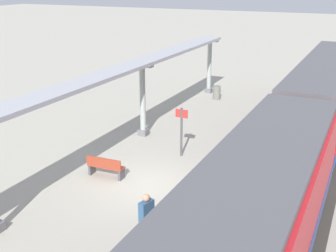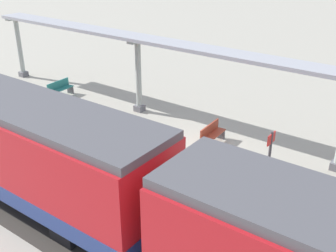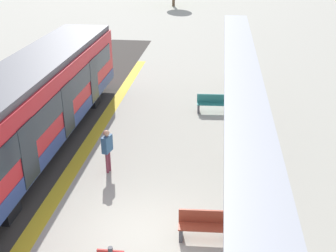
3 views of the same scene
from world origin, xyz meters
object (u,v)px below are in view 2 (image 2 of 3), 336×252
(platform_info_sign, at_px, (269,155))
(canopy_pillar_fourth, at_px, (19,47))
(canopy_pillar_third, at_px, (138,76))
(bench_mid_platform, at_px, (60,89))
(passenger_waiting_near_edge, at_px, (92,131))
(bench_near_end, at_px, (212,134))

(platform_info_sign, bearing_deg, canopy_pillar_fourth, 80.90)
(canopy_pillar_third, xyz_separation_m, canopy_pillar_fourth, (0.00, 9.31, 0.00))
(canopy_pillar_third, bearing_deg, platform_info_sign, -109.11)
(canopy_pillar_fourth, distance_m, bench_mid_platform, 4.89)
(platform_info_sign, relative_size, passenger_waiting_near_edge, 1.34)
(bench_mid_platform, distance_m, passenger_waiting_near_edge, 7.14)
(canopy_pillar_fourth, height_order, passenger_waiting_near_edge, canopy_pillar_fourth)
(canopy_pillar_fourth, relative_size, platform_info_sign, 1.63)
(bench_near_end, bearing_deg, canopy_pillar_fourth, 86.10)
(canopy_pillar_third, height_order, platform_info_sign, canopy_pillar_third)
(bench_near_end, relative_size, bench_mid_platform, 1.00)
(canopy_pillar_fourth, bearing_deg, platform_info_sign, -99.10)
(canopy_pillar_third, xyz_separation_m, bench_near_end, (-0.96, -4.73, -1.37))
(bench_mid_platform, bearing_deg, platform_info_sign, -97.97)
(bench_near_end, height_order, passenger_waiting_near_edge, passenger_waiting_near_edge)
(passenger_waiting_near_edge, bearing_deg, bench_mid_platform, 59.79)
(bench_near_end, distance_m, passenger_waiting_near_edge, 4.93)
(passenger_waiting_near_edge, bearing_deg, bench_near_end, -42.51)
(canopy_pillar_third, relative_size, passenger_waiting_near_edge, 2.18)
(canopy_pillar_third, xyz_separation_m, bench_mid_platform, (-0.99, 4.73, -1.37))
(canopy_pillar_fourth, relative_size, bench_mid_platform, 2.35)
(canopy_pillar_fourth, distance_m, platform_info_sign, 17.54)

